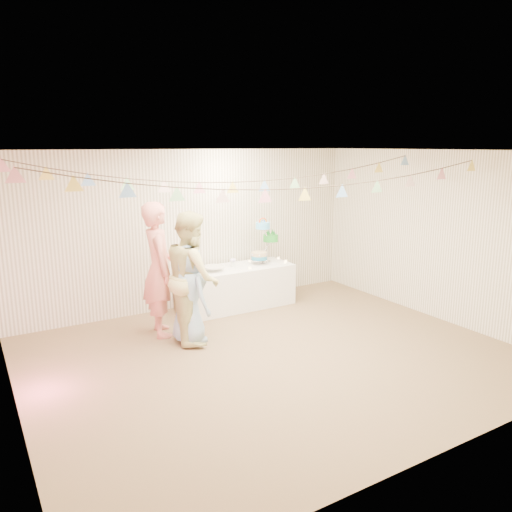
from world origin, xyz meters
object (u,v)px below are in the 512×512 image
cake_stand (265,238)px  person_child (189,294)px  table (238,287)px  person_adult_b (192,277)px  person_adult_a (159,269)px

cake_stand → person_child: 2.20m
table → person_adult_b: person_adult_b is taller
cake_stand → person_adult_b: 2.06m
person_adult_a → cake_stand: bearing=-65.1°
table → cake_stand: bearing=5.2°
table → person_adult_a: person_adult_a is taller
person_child → table: bearing=-66.3°
table → person_adult_b: size_ratio=1.01×
person_adult_a → person_child: person_adult_a is taller
person_adult_a → person_adult_b: person_adult_a is taller
table → person_child: 1.71m
table → person_child: (-1.32, -1.02, 0.34)m
cake_stand → person_adult_a: 2.18m
table → person_adult_b: 1.65m
cake_stand → person_child: bearing=-150.2°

